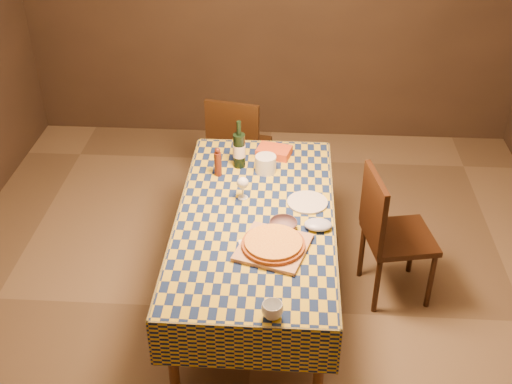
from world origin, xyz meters
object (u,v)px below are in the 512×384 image
(cutting_board, at_px, (273,247))
(chair_right, at_px, (388,230))
(pizza, at_px, (273,243))
(bowl, at_px, (283,225))
(dining_table, at_px, (255,225))
(white_plate, at_px, (307,202))
(wine_bottle, at_px, (239,150))
(chair_far, at_px, (237,144))

(cutting_board, distance_m, chair_right, 0.95)
(pizza, distance_m, bowl, 0.20)
(dining_table, xyz_separation_m, white_plate, (0.31, 0.14, 0.08))
(bowl, bearing_deg, chair_right, 28.61)
(wine_bottle, xyz_separation_m, chair_far, (-0.08, 0.74, -0.37))
(bowl, distance_m, white_plate, 0.30)
(wine_bottle, bearing_deg, chair_right, -18.22)
(dining_table, bearing_deg, white_plate, 24.49)
(chair_right, bearing_deg, cutting_board, -142.22)
(dining_table, distance_m, chair_right, 0.89)
(cutting_board, xyz_separation_m, chair_right, (0.72, 0.56, -0.26))
(cutting_board, relative_size, pizza, 1.01)
(white_plate, bearing_deg, pizza, -112.44)
(white_plate, bearing_deg, bowl, -117.59)
(dining_table, bearing_deg, pizza, -69.71)
(chair_far, bearing_deg, pizza, -77.98)
(white_plate, distance_m, chair_right, 0.59)
(pizza, bearing_deg, dining_table, 110.29)
(cutting_board, height_order, white_plate, cutting_board)
(cutting_board, distance_m, chair_far, 1.68)
(dining_table, relative_size, cutting_board, 5.09)
(cutting_board, xyz_separation_m, white_plate, (0.19, 0.46, -0.00))
(chair_right, bearing_deg, dining_table, -164.21)
(pizza, relative_size, bowl, 2.24)
(cutting_board, bearing_deg, white_plate, 67.56)
(wine_bottle, bearing_deg, cutting_board, -73.45)
(bowl, bearing_deg, white_plate, 62.41)
(dining_table, relative_size, bowl, 11.52)
(bowl, height_order, chair_far, chair_far)
(dining_table, xyz_separation_m, bowl, (0.17, -0.13, 0.10))
(bowl, height_order, white_plate, bowl)
(dining_table, height_order, cutting_board, cutting_board)
(chair_far, xyz_separation_m, chair_right, (1.06, -1.07, 0.00))
(bowl, relative_size, wine_bottle, 0.48)
(pizza, xyz_separation_m, white_plate, (0.19, 0.46, -0.03))
(chair_right, bearing_deg, wine_bottle, 161.78)
(dining_table, relative_size, chair_right, 1.98)
(dining_table, relative_size, wine_bottle, 5.55)
(chair_far, height_order, chair_right, same)
(dining_table, relative_size, pizza, 5.15)
(dining_table, distance_m, white_plate, 0.35)
(wine_bottle, xyz_separation_m, chair_right, (0.98, -0.32, -0.37))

